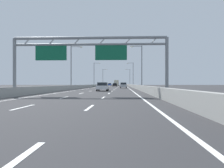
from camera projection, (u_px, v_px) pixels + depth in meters
The scene contains 54 objects.
ground_plane at pixel (114, 87), 100.12m from camera, with size 260.00×260.00×0.00m, color #2D2D30.
lane_dash_left_1 at pixel (23, 107), 12.79m from camera, with size 0.16×3.00×0.01m, color white.
lane_dash_left_2 at pixel (64, 97), 21.78m from camera, with size 0.16×3.00×0.01m, color white.
lane_dash_left_3 at pixel (81, 93), 30.77m from camera, with size 0.16×3.00×0.01m, color white.
lane_dash_left_4 at pixel (91, 91), 39.76m from camera, with size 0.16×3.00×0.01m, color white.
lane_dash_left_5 at pixel (96, 90), 48.75m from camera, with size 0.16×3.00×0.01m, color white.
lane_dash_left_6 at pixel (101, 89), 57.74m from camera, with size 0.16×3.00×0.01m, color white.
lane_dash_left_7 at pixel (104, 88), 66.73m from camera, with size 0.16×3.00×0.01m, color white.
lane_dash_left_8 at pixel (106, 88), 75.73m from camera, with size 0.16×3.00×0.01m, color white.
lane_dash_left_9 at pixel (108, 87), 84.72m from camera, with size 0.16×3.00×0.01m, color white.
lane_dash_left_10 at pixel (109, 87), 93.71m from camera, with size 0.16×3.00×0.01m, color white.
lane_dash_left_11 at pixel (110, 86), 102.70m from camera, with size 0.16×3.00×0.01m, color white.
lane_dash_left_12 at pixel (111, 86), 111.69m from camera, with size 0.16×3.00×0.01m, color white.
lane_dash_left_13 at pixel (112, 86), 120.68m from camera, with size 0.16×3.00×0.01m, color white.
lane_dash_left_14 at pixel (113, 86), 129.67m from camera, with size 0.16×3.00×0.01m, color white.
lane_dash_left_15 at pixel (113, 86), 138.66m from camera, with size 0.16×3.00×0.01m, color white.
lane_dash_left_16 at pixel (114, 86), 147.65m from camera, with size 0.16×3.00×0.01m, color white.
lane_dash_left_17 at pixel (114, 85), 156.65m from camera, with size 0.16×3.00×0.01m, color white.
lane_dash_right_0 at pixel (8, 167), 3.64m from camera, with size 0.16×3.00×0.01m, color white.
lane_dash_right_1 at pixel (90, 108), 12.63m from camera, with size 0.16×3.00×0.01m, color white.
lane_dash_right_2 at pixel (103, 98), 21.62m from camera, with size 0.16×3.00×0.01m, color white.
lane_dash_right_3 at pixel (109, 93), 30.61m from camera, with size 0.16×3.00×0.01m, color white.
lane_dash_right_4 at pixel (112, 91), 39.60m from camera, with size 0.16×3.00×0.01m, color white.
lane_dash_right_5 at pixel (114, 90), 48.59m from camera, with size 0.16×3.00×0.01m, color white.
lane_dash_right_6 at pixel (115, 89), 57.58m from camera, with size 0.16×3.00×0.01m, color white.
lane_dash_right_7 at pixel (116, 88), 66.58m from camera, with size 0.16×3.00×0.01m, color white.
lane_dash_right_8 at pixel (117, 88), 75.57m from camera, with size 0.16×3.00×0.01m, color white.
lane_dash_right_9 at pixel (118, 87), 84.56m from camera, with size 0.16×3.00×0.01m, color white.
lane_dash_right_10 at pixel (118, 87), 93.55m from camera, with size 0.16×3.00×0.01m, color white.
lane_dash_right_11 at pixel (118, 86), 102.54m from camera, with size 0.16×3.00×0.01m, color white.
lane_dash_right_12 at pixel (119, 86), 111.53m from camera, with size 0.16×3.00×0.01m, color white.
lane_dash_right_13 at pixel (119, 86), 120.52m from camera, with size 0.16×3.00×0.01m, color white.
lane_dash_right_14 at pixel (119, 86), 129.51m from camera, with size 0.16×3.00×0.01m, color white.
lane_dash_right_15 at pixel (120, 86), 138.50m from camera, with size 0.16×3.00×0.01m, color white.
lane_dash_right_16 at pixel (120, 86), 147.50m from camera, with size 0.16×3.00×0.01m, color white.
lane_dash_right_17 at pixel (120, 85), 156.49m from camera, with size 0.16×3.00×0.01m, color white.
edge_line_left at pixel (99, 87), 88.37m from camera, with size 0.16×176.00×0.01m, color white.
edge_line_right at pixel (127, 87), 87.90m from camera, with size 0.16×176.00×0.01m, color white.
barrier_left at pixel (100, 85), 110.42m from camera, with size 0.45×220.00×0.95m.
barrier_right at pixel (130, 85), 109.80m from camera, with size 0.45×220.00×0.95m.
sign_gantry at pixel (88, 51), 25.56m from camera, with size 16.84×0.36×6.36m.
streetlamp_left_mid at pixel (72, 65), 51.88m from camera, with size 2.58×0.28×9.50m.
streetlamp_right_mid at pixel (141, 64), 51.22m from camera, with size 2.58×0.28×9.50m.
streetlamp_left_far at pixel (95, 73), 93.68m from camera, with size 2.58×0.28×9.50m.
streetlamp_right_far at pixel (133, 73), 93.02m from camera, with size 2.58×0.28×9.50m.
streetlamp_left_distant at pixel (103, 76), 135.48m from camera, with size 2.58×0.28×9.50m.
streetlamp_right_distant at pixel (129, 76), 134.82m from camera, with size 2.58×0.28×9.50m.
yellow_car at pixel (122, 85), 120.62m from camera, with size 1.80×4.68×1.44m.
blue_car at pixel (110, 84), 132.70m from camera, with size 1.73×4.53×1.53m.
green_car at pixel (102, 85), 82.74m from camera, with size 1.83×4.25×1.40m.
white_car at pixel (103, 87), 40.80m from camera, with size 1.87×4.39×1.48m.
silver_car at pixel (123, 85), 65.96m from camera, with size 1.82×4.12×1.56m.
black_car at pixel (115, 85), 106.16m from camera, with size 1.86×4.35×1.46m.
box_truck at pixel (116, 83), 129.49m from camera, with size 2.33×8.97×3.14m.
Camera 1 is at (3.55, -0.06, 1.29)m, focal length 38.13 mm.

